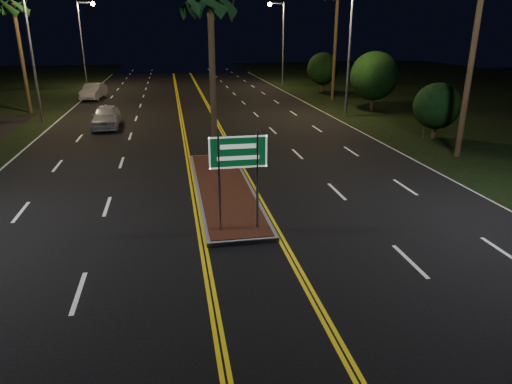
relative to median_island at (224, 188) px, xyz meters
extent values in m
plane|color=black|center=(0.00, -7.00, -0.08)|extent=(120.00, 120.00, 0.00)
cube|color=gray|center=(0.00, 0.00, -0.01)|extent=(2.25, 10.25, 0.15)
cube|color=#592819|center=(0.00, 0.00, 0.08)|extent=(2.00, 10.00, 0.02)
cylinder|color=gray|center=(-0.60, -4.20, 1.67)|extent=(0.08, 0.08, 3.20)
cylinder|color=gray|center=(0.60, -4.20, 1.67)|extent=(0.08, 0.08, 3.20)
cube|color=#07471E|center=(0.00, -4.20, 2.62)|extent=(1.80, 0.04, 1.00)
cube|color=white|center=(0.00, -4.22, 2.62)|extent=(1.80, 0.01, 1.00)
cylinder|color=gray|center=(-11.00, 17.00, 4.42)|extent=(0.18, 0.18, 9.00)
cylinder|color=gray|center=(-11.00, 37.00, 4.42)|extent=(0.18, 0.18, 9.00)
cube|color=gray|center=(-10.20, 37.00, 8.77)|extent=(1.60, 0.12, 0.12)
sphere|color=#F0BB6C|center=(-9.40, 37.00, 8.67)|extent=(0.44, 0.44, 0.44)
cylinder|color=gray|center=(11.00, 15.00, 4.42)|extent=(0.18, 0.18, 9.00)
cylinder|color=gray|center=(11.00, 35.00, 4.42)|extent=(0.18, 0.18, 9.00)
cube|color=gray|center=(10.20, 35.00, 8.77)|extent=(1.60, 0.12, 0.12)
sphere|color=#F0BB6C|center=(9.40, 35.00, 8.67)|extent=(0.44, 0.44, 0.44)
cylinder|color=#382819|center=(0.00, 3.50, 3.67)|extent=(0.28, 0.28, 7.50)
cylinder|color=#382819|center=(-12.80, 21.00, 3.92)|extent=(0.28, 0.28, 8.00)
cylinder|color=#382819|center=(12.50, 3.00, 4.17)|extent=(0.28, 0.28, 8.50)
cylinder|color=#382819|center=(12.80, 23.00, 4.67)|extent=(0.28, 0.28, 9.50)
cylinder|color=#382819|center=(13.50, 7.00, 0.37)|extent=(0.24, 0.24, 0.90)
sphere|color=black|center=(13.50, 7.00, 1.87)|extent=(2.70, 2.70, 2.70)
cylinder|color=#382819|center=(14.00, 17.00, 0.55)|extent=(0.24, 0.24, 1.26)
sphere|color=black|center=(14.00, 17.00, 2.65)|extent=(3.78, 3.78, 3.78)
cylinder|color=#382819|center=(13.80, 29.00, 0.46)|extent=(0.24, 0.24, 1.08)
sphere|color=black|center=(13.80, 29.00, 2.26)|extent=(3.24, 3.24, 3.24)
imported|color=#BAB8BF|center=(-6.21, 14.01, 0.77)|extent=(2.31, 5.18, 1.71)
imported|color=silver|center=(-8.98, 27.94, 0.74)|extent=(2.79, 5.20, 1.65)
cylinder|color=gray|center=(12.84, 7.01, 0.98)|extent=(0.07, 0.07, 2.12)
cube|color=yellow|center=(12.84, 6.99, 1.84)|extent=(1.02, 0.08, 1.02)
camera|label=1|loc=(-1.94, -17.56, 6.16)|focal=32.00mm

